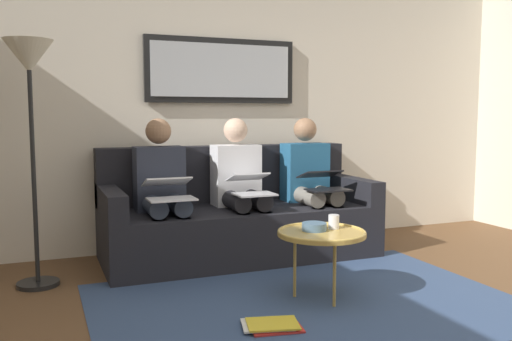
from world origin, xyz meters
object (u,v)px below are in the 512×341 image
object	(u,v)px
laptop_silver	(251,184)
standing_lamp	(30,84)
laptop_black	(324,181)
laptop_white	(169,189)
bowl	(314,227)
magazine_stack	(272,325)
cup	(334,222)
couch	(237,218)
framed_mirror	(222,71)
person_left	(310,180)
coffee_table	(322,234)
person_middle	(240,184)
person_right	(162,188)

from	to	relation	value
laptop_silver	standing_lamp	size ratio (longest dim) A/B	0.23
standing_lamp	laptop_black	bearing A→B (deg)	178.96
laptop_black	laptop_white	size ratio (longest dim) A/B	1.01
bowl	standing_lamp	distance (m)	2.09
magazine_stack	cup	bearing A→B (deg)	-147.10
bowl	magazine_stack	size ratio (longest dim) A/B	0.45
couch	standing_lamp	bearing A→B (deg)	9.80
framed_mirror	laptop_white	distance (m)	1.32
framed_mirror	laptop_black	size ratio (longest dim) A/B	3.71
laptop_silver	couch	bearing A→B (deg)	-90.00
person_left	laptop_silver	size ratio (longest dim) A/B	3.02
coffee_table	standing_lamp	bearing A→B (deg)	-29.57
couch	laptop_black	size ratio (longest dim) A/B	6.03
person_left	laptop_white	distance (m)	1.30
laptop_black	person_middle	xyz separation A→B (m)	(0.64, -0.24, -0.02)
person_left	person_right	xyz separation A→B (m)	(1.28, 0.00, 0.00)
cup	standing_lamp	xyz separation A→B (m)	(1.79, -0.90, 0.89)
person_middle	laptop_white	size ratio (longest dim) A/B	3.17
laptop_black	laptop_white	distance (m)	1.28
person_right	standing_lamp	distance (m)	1.20
coffee_table	laptop_white	world-z (taller)	laptop_white
couch	laptop_silver	world-z (taller)	couch
laptop_white	magazine_stack	world-z (taller)	laptop_white
person_left	laptop_white	size ratio (longest dim) A/B	3.17
cup	person_right	xyz separation A→B (m)	(0.88, -1.09, 0.13)
laptop_silver	magazine_stack	world-z (taller)	laptop_silver
person_left	laptop_black	world-z (taller)	person_left
laptop_black	laptop_silver	world-z (taller)	laptop_silver
framed_mirror	cup	bearing A→B (deg)	98.88
person_middle	laptop_silver	world-z (taller)	person_middle
coffee_table	laptop_silver	size ratio (longest dim) A/B	1.48
cup	person_left	xyz separation A→B (m)	(-0.40, -1.09, 0.13)
person_left	standing_lamp	distance (m)	2.33
framed_mirror	couch	bearing A→B (deg)	90.00
laptop_black	bowl	bearing A→B (deg)	57.81
laptop_white	magazine_stack	xyz separation A→B (m)	(-0.28, 1.25, -0.61)
laptop_silver	magazine_stack	bearing A→B (deg)	73.79
bowl	person_right	bearing A→B (deg)	-56.30
coffee_table	person_middle	bearing A→B (deg)	-83.84
laptop_white	standing_lamp	bearing A→B (deg)	-2.50
laptop_black	person_right	xyz separation A→B (m)	(1.28, -0.24, -0.02)
bowl	laptop_white	distance (m)	1.15
couch	person_middle	size ratio (longest dim) A/B	1.93
bowl	laptop_white	size ratio (longest dim) A/B	0.44
person_right	bowl	bearing A→B (deg)	123.70
couch	standing_lamp	size ratio (longest dim) A/B	1.33
bowl	laptop_silver	bearing A→B (deg)	-83.71
cup	standing_lamp	size ratio (longest dim) A/B	0.05
person_left	person_right	world-z (taller)	same
magazine_stack	standing_lamp	size ratio (longest dim) A/B	0.21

